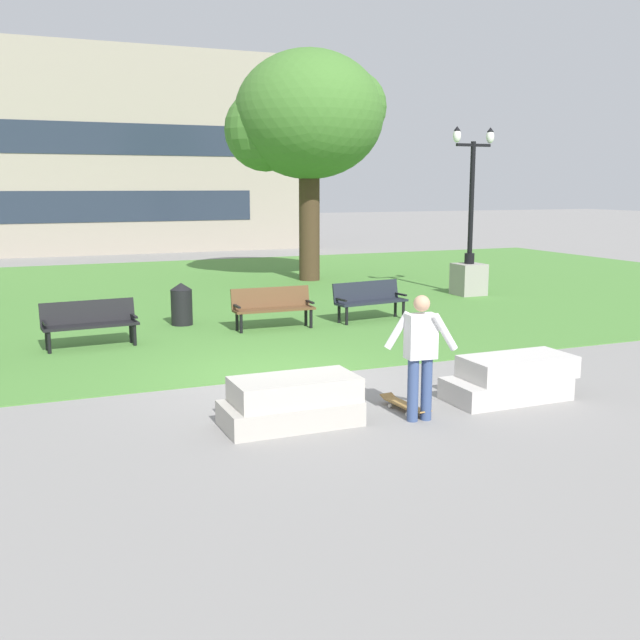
{
  "coord_description": "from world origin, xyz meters",
  "views": [
    {
      "loc": [
        -4.05,
        -11.27,
        3.13
      ],
      "look_at": [
        0.1,
        -1.4,
        1.2
      ],
      "focal_mm": 42.0,
      "sensor_mm": 36.0,
      "label": 1
    }
  ],
  "objects_px": {
    "person_skateboarder": "(421,350)",
    "park_bench_far_right": "(369,298)",
    "concrete_block_left": "(511,379)",
    "trash_bin": "(182,304)",
    "concrete_block_center": "(292,402)",
    "skateboard": "(405,405)",
    "lamp_post_right": "(469,261)",
    "park_bench_near_right": "(273,305)",
    "park_bench_near_left": "(90,321)"
  },
  "relations": [
    {
      "from": "person_skateboarder",
      "to": "park_bench_far_right",
      "type": "height_order",
      "value": "person_skateboarder"
    },
    {
      "from": "concrete_block_left",
      "to": "park_bench_far_right",
      "type": "xyz_separation_m",
      "value": [
        0.97,
        6.65,
        0.23
      ]
    },
    {
      "from": "concrete_block_left",
      "to": "trash_bin",
      "type": "bearing_deg",
      "value": 112.49
    },
    {
      "from": "concrete_block_center",
      "to": "park_bench_far_right",
      "type": "xyz_separation_m",
      "value": [
        4.4,
        6.54,
        0.23
      ]
    },
    {
      "from": "concrete_block_center",
      "to": "skateboard",
      "type": "height_order",
      "value": "concrete_block_center"
    },
    {
      "from": "person_skateboarder",
      "to": "skateboard",
      "type": "xyz_separation_m",
      "value": [
        0.03,
        0.44,
        -0.88
      ]
    },
    {
      "from": "lamp_post_right",
      "to": "trash_bin",
      "type": "height_order",
      "value": "lamp_post_right"
    },
    {
      "from": "park_bench_near_right",
      "to": "park_bench_far_right",
      "type": "relative_size",
      "value": 0.97
    },
    {
      "from": "concrete_block_center",
      "to": "trash_bin",
      "type": "bearing_deg",
      "value": 88.34
    },
    {
      "from": "park_bench_near_right",
      "to": "concrete_block_left",
      "type": "bearing_deg",
      "value": -77.43
    },
    {
      "from": "concrete_block_center",
      "to": "park_bench_near_right",
      "type": "height_order",
      "value": "park_bench_near_right"
    },
    {
      "from": "park_bench_near_left",
      "to": "park_bench_near_right",
      "type": "height_order",
      "value": "same"
    },
    {
      "from": "concrete_block_left",
      "to": "park_bench_near_right",
      "type": "distance_m",
      "value": 6.7
    },
    {
      "from": "person_skateboarder",
      "to": "trash_bin",
      "type": "height_order",
      "value": "person_skateboarder"
    },
    {
      "from": "park_bench_near_left",
      "to": "park_bench_far_right",
      "type": "height_order",
      "value": "same"
    },
    {
      "from": "skateboard",
      "to": "trash_bin",
      "type": "distance_m",
      "value": 7.84
    },
    {
      "from": "person_skateboarder",
      "to": "lamp_post_right",
      "type": "relative_size",
      "value": 0.36
    },
    {
      "from": "trash_bin",
      "to": "skateboard",
      "type": "bearing_deg",
      "value": -79.3
    },
    {
      "from": "concrete_block_left",
      "to": "park_bench_near_right",
      "type": "bearing_deg",
      "value": 102.57
    },
    {
      "from": "trash_bin",
      "to": "concrete_block_left",
      "type": "bearing_deg",
      "value": -67.51
    },
    {
      "from": "park_bench_near_left",
      "to": "concrete_block_center",
      "type": "bearing_deg",
      "value": -72.02
    },
    {
      "from": "park_bench_near_left",
      "to": "lamp_post_right",
      "type": "xyz_separation_m",
      "value": [
        10.84,
        3.14,
        0.45
      ]
    },
    {
      "from": "concrete_block_left",
      "to": "park_bench_near_left",
      "type": "xyz_separation_m",
      "value": [
        -5.38,
        6.1,
        0.23
      ]
    },
    {
      "from": "skateboard",
      "to": "person_skateboarder",
      "type": "bearing_deg",
      "value": -93.82
    },
    {
      "from": "skateboard",
      "to": "park_bench_near_left",
      "type": "distance_m",
      "value": 7.06
    },
    {
      "from": "person_skateboarder",
      "to": "concrete_block_left",
      "type": "bearing_deg",
      "value": 12.05
    },
    {
      "from": "person_skateboarder",
      "to": "trash_bin",
      "type": "xyz_separation_m",
      "value": [
        -1.42,
        8.13,
        -0.46
      ]
    },
    {
      "from": "concrete_block_left",
      "to": "skateboard",
      "type": "height_order",
      "value": "concrete_block_left"
    },
    {
      "from": "park_bench_near_right",
      "to": "lamp_post_right",
      "type": "bearing_deg",
      "value": 21.39
    },
    {
      "from": "concrete_block_center",
      "to": "park_bench_near_left",
      "type": "xyz_separation_m",
      "value": [
        -1.95,
        5.99,
        0.23
      ]
    },
    {
      "from": "concrete_block_center",
      "to": "trash_bin",
      "type": "xyz_separation_m",
      "value": [
        0.22,
        7.64,
        0.2
      ]
    },
    {
      "from": "concrete_block_left",
      "to": "person_skateboarder",
      "type": "xyz_separation_m",
      "value": [
        -1.79,
        -0.38,
        0.66
      ]
    },
    {
      "from": "park_bench_near_left",
      "to": "trash_bin",
      "type": "height_order",
      "value": "trash_bin"
    },
    {
      "from": "skateboard",
      "to": "park_bench_near_left",
      "type": "bearing_deg",
      "value": 120.91
    },
    {
      "from": "concrete_block_left",
      "to": "trash_bin",
      "type": "relative_size",
      "value": 2.0
    },
    {
      "from": "concrete_block_center",
      "to": "park_bench_near_right",
      "type": "xyz_separation_m",
      "value": [
        1.97,
        6.42,
        0.23
      ]
    },
    {
      "from": "park_bench_near_left",
      "to": "lamp_post_right",
      "type": "bearing_deg",
      "value": 16.17
    },
    {
      "from": "concrete_block_left",
      "to": "trash_bin",
      "type": "xyz_separation_m",
      "value": [
        -3.21,
        7.75,
        0.2
      ]
    },
    {
      "from": "park_bench_near_left",
      "to": "park_bench_near_right",
      "type": "bearing_deg",
      "value": 6.29
    },
    {
      "from": "concrete_block_left",
      "to": "skateboard",
      "type": "xyz_separation_m",
      "value": [
        -1.76,
        0.06,
        -0.22
      ]
    },
    {
      "from": "skateboard",
      "to": "lamp_post_right",
      "type": "height_order",
      "value": "lamp_post_right"
    },
    {
      "from": "concrete_block_center",
      "to": "park_bench_near_right",
      "type": "distance_m",
      "value": 6.72
    },
    {
      "from": "person_skateboarder",
      "to": "skateboard",
      "type": "bearing_deg",
      "value": 86.18
    },
    {
      "from": "park_bench_near_right",
      "to": "lamp_post_right",
      "type": "height_order",
      "value": "lamp_post_right"
    },
    {
      "from": "park_bench_near_right",
      "to": "park_bench_far_right",
      "type": "height_order",
      "value": "same"
    },
    {
      "from": "park_bench_near_right",
      "to": "trash_bin",
      "type": "distance_m",
      "value": 2.13
    },
    {
      "from": "park_bench_near_right",
      "to": "lamp_post_right",
      "type": "xyz_separation_m",
      "value": [
        6.92,
        2.71,
        0.45
      ]
    },
    {
      "from": "park_bench_far_right",
      "to": "lamp_post_right",
      "type": "relative_size",
      "value": 0.39
    },
    {
      "from": "concrete_block_center",
      "to": "lamp_post_right",
      "type": "xyz_separation_m",
      "value": [
        8.89,
        9.14,
        0.68
      ]
    },
    {
      "from": "concrete_block_left",
      "to": "lamp_post_right",
      "type": "bearing_deg",
      "value": 59.42
    }
  ]
}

